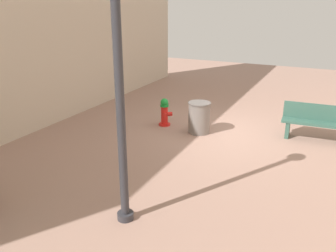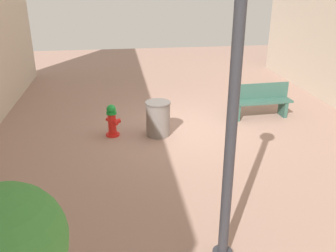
{
  "view_description": "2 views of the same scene",
  "coord_description": "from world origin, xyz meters",
  "px_view_note": "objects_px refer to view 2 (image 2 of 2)",
  "views": [
    {
      "loc": [
        -2.59,
        8.99,
        3.52
      ],
      "look_at": [
        0.88,
        1.89,
        0.68
      ],
      "focal_mm": 37.46,
      "sensor_mm": 36.0,
      "label": 1
    },
    {
      "loc": [
        1.63,
        8.6,
        3.72
      ],
      "look_at": [
        0.65,
        1.8,
        0.86
      ],
      "focal_mm": 38.43,
      "sensor_mm": 36.0,
      "label": 2
    }
  ],
  "objects_px": {
    "bench_near": "(260,100)",
    "trash_bin": "(158,119)",
    "street_lamp": "(235,76)",
    "fire_hydrant": "(112,120)"
  },
  "relations": [
    {
      "from": "fire_hydrant",
      "to": "street_lamp",
      "type": "relative_size",
      "value": 0.19
    },
    {
      "from": "bench_near",
      "to": "trash_bin",
      "type": "distance_m",
      "value": 3.12
    },
    {
      "from": "fire_hydrant",
      "to": "trash_bin",
      "type": "height_order",
      "value": "trash_bin"
    },
    {
      "from": "bench_near",
      "to": "street_lamp",
      "type": "height_order",
      "value": "street_lamp"
    },
    {
      "from": "bench_near",
      "to": "trash_bin",
      "type": "bearing_deg",
      "value": 16.1
    },
    {
      "from": "fire_hydrant",
      "to": "street_lamp",
      "type": "xyz_separation_m",
      "value": [
        -1.53,
        4.56,
        2.25
      ]
    },
    {
      "from": "street_lamp",
      "to": "trash_bin",
      "type": "relative_size",
      "value": 4.94
    },
    {
      "from": "fire_hydrant",
      "to": "street_lamp",
      "type": "bearing_deg",
      "value": 108.57
    },
    {
      "from": "street_lamp",
      "to": "trash_bin",
      "type": "distance_m",
      "value": 4.98
    },
    {
      "from": "fire_hydrant",
      "to": "bench_near",
      "type": "xyz_separation_m",
      "value": [
        -4.13,
        -0.74,
        0.09
      ]
    }
  ]
}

